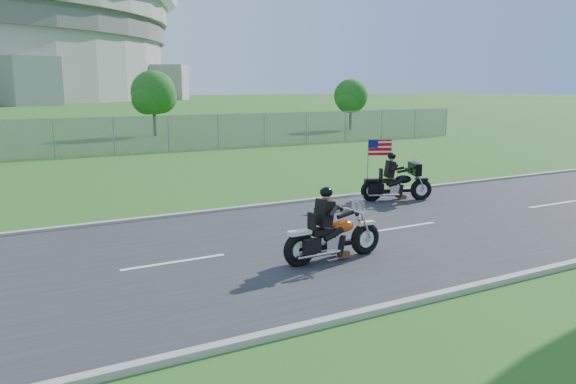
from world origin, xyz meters
TOP-DOWN VIEW (x-y plane):
  - ground at (0.00, 0.00)m, footprint 420.00×420.00m
  - road at (0.00, 0.00)m, footprint 120.00×8.00m
  - curb_north at (0.00, 4.05)m, footprint 120.00×0.18m
  - curb_south at (0.00, -4.05)m, footprint 120.00×0.18m
  - tree_fence_near at (6.04, 30.04)m, footprint 3.52×3.28m
  - tree_fence_far at (22.04, 28.03)m, footprint 3.08×2.87m
  - motorcycle_lead at (0.96, -1.40)m, footprint 2.39×0.60m
  - motorcycle_follow at (6.17, 2.84)m, footprint 2.22×1.19m

SIDE VIEW (x-z plane):
  - ground at x=0.00m, z-range 0.00..0.00m
  - road at x=0.00m, z-range 0.00..0.04m
  - curb_north at x=0.00m, z-range -0.01..0.11m
  - curb_south at x=0.00m, z-range -0.01..0.11m
  - motorcycle_lead at x=0.96m, z-range -0.29..1.32m
  - motorcycle_follow at x=6.17m, z-range -0.43..1.51m
  - tree_fence_far at x=22.04m, z-range 0.54..4.74m
  - tree_fence_near at x=6.04m, z-range 0.60..5.35m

